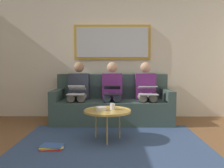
# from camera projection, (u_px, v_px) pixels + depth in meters

# --- Properties ---
(wall_rear) EXTENTS (6.00, 0.12, 2.60)m
(wall_rear) POSITION_uv_depth(u_px,v_px,m) (112.00, 55.00, 5.02)
(wall_rear) COLOR beige
(wall_rear) RESTS_ON ground_plane
(area_rug) EXTENTS (2.60, 1.80, 0.01)m
(area_rug) POSITION_uv_depth(u_px,v_px,m) (111.00, 141.00, 3.37)
(area_rug) COLOR #33476B
(area_rug) RESTS_ON ground_plane
(couch) EXTENTS (2.20, 0.90, 0.90)m
(couch) POSITION_uv_depth(u_px,v_px,m) (112.00, 105.00, 4.61)
(couch) COLOR #384C47
(couch) RESTS_ON ground_plane
(framed_mirror) EXTENTS (1.56, 0.05, 0.71)m
(framed_mirror) POSITION_uv_depth(u_px,v_px,m) (112.00, 42.00, 4.91)
(framed_mirror) COLOR #B7892D
(coffee_table) EXTENTS (0.67, 0.67, 0.45)m
(coffee_table) POSITION_uv_depth(u_px,v_px,m) (107.00, 111.00, 3.39)
(coffee_table) COLOR tan
(coffee_table) RESTS_ON ground_plane
(cup) EXTENTS (0.07, 0.07, 0.09)m
(cup) POSITION_uv_depth(u_px,v_px,m) (113.00, 107.00, 3.43)
(cup) COLOR silver
(cup) RESTS_ON coffee_table
(bowl) EXTENTS (0.15, 0.15, 0.05)m
(bowl) POSITION_uv_depth(u_px,v_px,m) (101.00, 109.00, 3.38)
(bowl) COLOR beige
(bowl) RESTS_ON coffee_table
(person_left) EXTENTS (0.38, 0.58, 1.14)m
(person_left) POSITION_uv_depth(u_px,v_px,m) (146.00, 90.00, 4.52)
(person_left) COLOR #66236B
(person_left) RESTS_ON couch
(laptop_silver) EXTENTS (0.33, 0.35, 0.15)m
(laptop_silver) POSITION_uv_depth(u_px,v_px,m) (148.00, 90.00, 4.27)
(laptop_silver) COLOR silver
(person_middle) EXTENTS (0.38, 0.58, 1.14)m
(person_middle) POSITION_uv_depth(u_px,v_px,m) (112.00, 90.00, 4.52)
(person_middle) COLOR #66236B
(person_middle) RESTS_ON couch
(laptop_black) EXTENTS (0.30, 0.36, 0.16)m
(laptop_black) POSITION_uv_depth(u_px,v_px,m) (112.00, 90.00, 4.28)
(laptop_black) COLOR black
(person_right) EXTENTS (0.38, 0.58, 1.14)m
(person_right) POSITION_uv_depth(u_px,v_px,m) (78.00, 90.00, 4.53)
(person_right) COLOR #2D3342
(person_right) RESTS_ON couch
(laptop_white) EXTENTS (0.30, 0.35, 0.16)m
(laptop_white) POSITION_uv_depth(u_px,v_px,m) (76.00, 91.00, 4.29)
(laptop_white) COLOR white
(magazine_stack) EXTENTS (0.31, 0.26, 0.04)m
(magazine_stack) POSITION_uv_depth(u_px,v_px,m) (52.00, 147.00, 3.07)
(magazine_stack) COLOR red
(magazine_stack) RESTS_ON ground_plane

